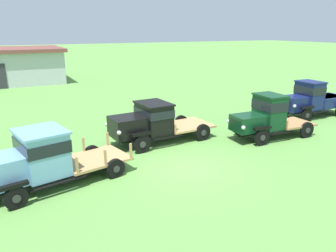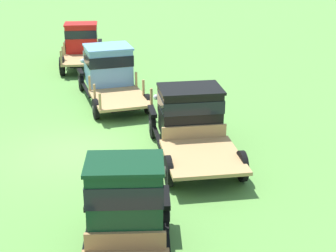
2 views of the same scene
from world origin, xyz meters
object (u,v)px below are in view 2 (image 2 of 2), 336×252
object	(u,v)px
vintage_truck_foreground_near	(82,43)
vintage_truck_second_in_line	(108,69)
vintage_truck_far_side	(126,208)
vintage_truck_midrow_center	(189,114)

from	to	relation	value
vintage_truck_foreground_near	vintage_truck_second_in_line	size ratio (longest dim) A/B	0.79
vintage_truck_foreground_near	vintage_truck_far_side	xyz separation A→B (m)	(16.61, 1.96, 0.08)
vintage_truck_second_in_line	vintage_truck_far_side	xyz separation A→B (m)	(11.27, 0.57, 0.04)
vintage_truck_foreground_near	vintage_truck_far_side	world-z (taller)	vintage_truck_far_side
vintage_truck_foreground_near	vintage_truck_far_side	size ratio (longest dim) A/B	0.95
vintage_truck_midrow_center	vintage_truck_far_side	distance (m)	6.03
vintage_truck_second_in_line	vintage_truck_midrow_center	size ratio (longest dim) A/B	1.06
vintage_truck_foreground_near	vintage_truck_second_in_line	xyz separation A→B (m)	(5.34, 1.38, 0.04)
vintage_truck_far_side	vintage_truck_foreground_near	bearing A→B (deg)	-173.28
vintage_truck_foreground_near	vintage_truck_second_in_line	distance (m)	5.52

